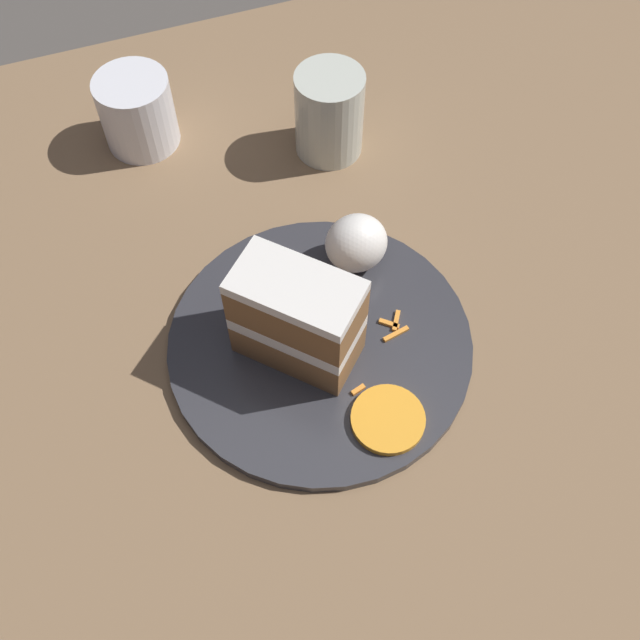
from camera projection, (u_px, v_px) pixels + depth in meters
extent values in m
plane|color=#4C4742|center=(285.00, 400.00, 0.66)|extent=(6.00, 6.00, 0.00)
cube|color=#846647|center=(284.00, 393.00, 0.65)|extent=(1.14, 0.98, 0.03)
cylinder|color=#333338|center=(320.00, 344.00, 0.65)|extent=(0.26, 0.26, 0.01)
cube|color=brown|center=(298.00, 337.00, 0.63)|extent=(0.11, 0.11, 0.04)
cube|color=white|center=(297.00, 321.00, 0.60)|extent=(0.11, 0.11, 0.01)
cube|color=brown|center=(296.00, 304.00, 0.58)|extent=(0.11, 0.11, 0.04)
cube|color=white|center=(296.00, 288.00, 0.56)|extent=(0.11, 0.11, 0.01)
ellipsoid|color=white|center=(356.00, 243.00, 0.67)|extent=(0.06, 0.05, 0.06)
cylinder|color=orange|center=(388.00, 419.00, 0.60)|extent=(0.06, 0.06, 0.01)
cube|color=orange|center=(257.00, 287.00, 0.67)|extent=(0.02, 0.01, 0.00)
cube|color=orange|center=(358.00, 390.00, 0.62)|extent=(0.01, 0.01, 0.00)
cube|color=orange|center=(396.00, 321.00, 0.65)|extent=(0.01, 0.02, 0.00)
cube|color=orange|center=(389.00, 324.00, 0.65)|extent=(0.02, 0.02, 0.00)
cube|color=orange|center=(396.00, 334.00, 0.65)|extent=(0.03, 0.01, 0.00)
cylinder|color=beige|center=(329.00, 114.00, 0.74)|extent=(0.07, 0.07, 0.09)
cylinder|color=silver|center=(329.00, 136.00, 0.77)|extent=(0.06, 0.06, 0.03)
cylinder|color=white|center=(137.00, 112.00, 0.75)|extent=(0.08, 0.08, 0.08)
cylinder|color=#382314|center=(130.00, 86.00, 0.72)|extent=(0.06, 0.06, 0.01)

